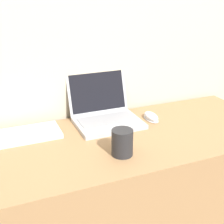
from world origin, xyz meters
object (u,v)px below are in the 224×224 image
external_keyboard (18,136)px  laptop (104,111)px  computer_mouse (151,117)px  drink_cup (122,142)px

external_keyboard → laptop: bearing=4.0°
laptop → computer_mouse: 0.24m
laptop → computer_mouse: bearing=-18.9°
laptop → computer_mouse: size_ratio=2.74×
computer_mouse → external_keyboard: size_ratio=0.31×
drink_cup → computer_mouse: size_ratio=0.96×
laptop → drink_cup: (-0.06, -0.34, 0.00)m
laptop → external_keyboard: (-0.42, -0.03, -0.04)m
drink_cup → computer_mouse: bearing=43.4°
external_keyboard → computer_mouse: bearing=-4.1°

